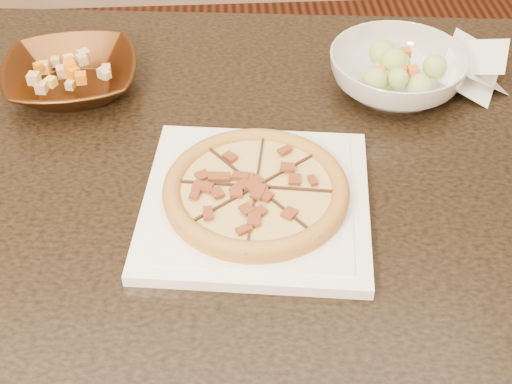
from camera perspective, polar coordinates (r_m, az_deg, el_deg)
dining_table at (r=1.22m, az=-4.99°, el=-0.22°), size 1.48×1.04×0.75m
plate at (r=1.04m, az=0.00°, el=-0.79°), size 0.37×0.37×0.02m
pizza at (r=1.02m, az=-0.00°, el=0.16°), size 0.27×0.27×0.03m
bronze_bowl at (r=1.31m, az=-14.51°, el=8.90°), size 0.25×0.25×0.06m
mixed_dish at (r=1.28m, az=-14.88°, el=10.46°), size 0.11×0.10×0.03m
salad_bowl at (r=1.28m, az=11.17°, el=9.34°), size 0.28×0.28×0.07m
salad at (r=1.25m, az=11.50°, el=11.41°), size 0.09×0.12×0.04m
cling_film at (r=1.35m, az=17.07°, el=9.30°), size 0.18×0.15×0.05m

